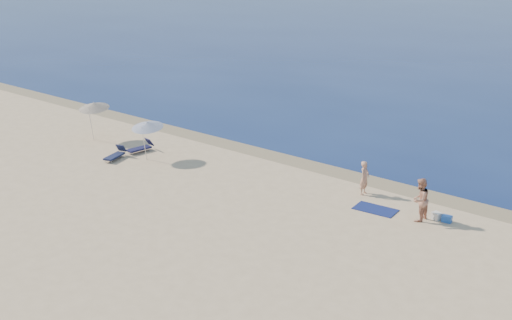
{
  "coord_description": "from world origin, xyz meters",
  "views": [
    {
      "loc": [
        16.77,
        -6.96,
        11.36
      ],
      "look_at": [
        -1.61,
        16.0,
        1.0
      ],
      "focal_mm": 45.0,
      "sensor_mm": 36.0,
      "label": 1
    }
  ],
  "objects_px": {
    "person_left": "(365,178)",
    "blue_cooler": "(447,219)",
    "person_right": "(420,200)",
    "umbrella_near": "(147,125)"
  },
  "relations": [
    {
      "from": "blue_cooler",
      "to": "person_left",
      "type": "bearing_deg",
      "value": 167.4
    },
    {
      "from": "blue_cooler",
      "to": "person_right",
      "type": "bearing_deg",
      "value": -155.3
    },
    {
      "from": "person_left",
      "to": "person_right",
      "type": "height_order",
      "value": "person_right"
    },
    {
      "from": "person_left",
      "to": "blue_cooler",
      "type": "height_order",
      "value": "person_left"
    },
    {
      "from": "person_left",
      "to": "blue_cooler",
      "type": "bearing_deg",
      "value": -101.05
    },
    {
      "from": "person_left",
      "to": "blue_cooler",
      "type": "relative_size",
      "value": 4.01
    },
    {
      "from": "person_right",
      "to": "blue_cooler",
      "type": "height_order",
      "value": "person_right"
    },
    {
      "from": "blue_cooler",
      "to": "umbrella_near",
      "type": "distance_m",
      "value": 15.99
    },
    {
      "from": "person_right",
      "to": "umbrella_near",
      "type": "relative_size",
      "value": 0.84
    },
    {
      "from": "person_left",
      "to": "blue_cooler",
      "type": "distance_m",
      "value": 4.33
    }
  ]
}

